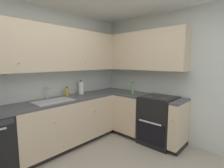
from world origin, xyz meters
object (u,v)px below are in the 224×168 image
(oven_range, at_px, (159,120))
(oil_bottle, at_px, (133,88))
(soap_bottle, at_px, (67,92))
(paper_towel_roll, at_px, (81,88))

(oven_range, xyz_separation_m, oil_bottle, (-0.02, 0.61, 0.56))
(oven_range, relative_size, oil_bottle, 4.21)
(soap_bottle, height_order, oil_bottle, oil_bottle)
(oven_range, height_order, soap_bottle, soap_bottle)
(paper_towel_roll, xyz_separation_m, oil_bottle, (0.78, -0.75, -0.01))
(soap_bottle, relative_size, paper_towel_roll, 0.60)
(oven_range, bearing_deg, soap_bottle, 128.99)
(soap_bottle, height_order, paper_towel_roll, paper_towel_roll)
(oven_range, xyz_separation_m, paper_towel_roll, (-0.80, 1.37, 0.57))
(oven_range, distance_m, soap_bottle, 1.86)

